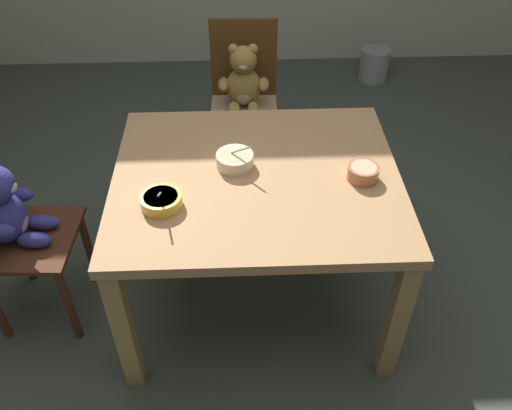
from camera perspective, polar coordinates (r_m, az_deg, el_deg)
The scene contains 8 objects.
ground_plane at distance 2.71m, azimuth 0.04°, elevation -9.48°, with size 5.20×5.20×0.04m.
dining_table at distance 2.24m, azimuth 0.05°, elevation 1.20°, with size 1.16×1.00×0.73m.
teddy_chair_far_center at distance 3.05m, azimuth -1.30°, elevation 11.55°, with size 0.41×0.39×0.95m.
teddy_chair_near_left at distance 2.45m, azimuth -24.66°, elevation -1.38°, with size 0.41×0.42×0.87m.
porridge_bowl_yellow_near_left at distance 2.04m, azimuth -10.01°, elevation 0.45°, with size 0.16×0.17×0.13m.
porridge_bowl_terracotta_near_right at distance 2.18m, azimuth 11.27°, elevation 3.41°, with size 0.13×0.13×0.06m.
porridge_bowl_cream_center at distance 2.21m, azimuth -2.26°, elevation 4.81°, with size 0.15×0.15×0.13m.
metal_pail at distance 4.46m, azimuth 12.44°, elevation 14.35°, with size 0.22×0.22×0.25m, color #93969B.
Camera 1 is at (-0.07, -1.71, 2.07)m, focal length 37.73 mm.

